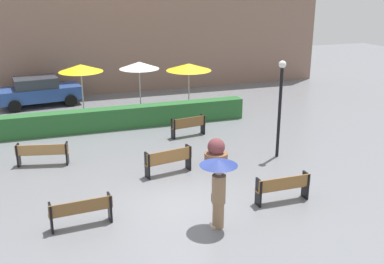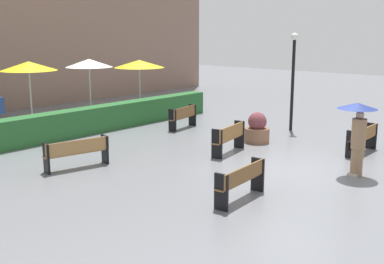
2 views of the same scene
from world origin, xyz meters
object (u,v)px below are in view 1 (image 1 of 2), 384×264
patio_umbrella_yellow (81,68)px  parked_car (39,91)px  lamp_post (280,99)px  patio_umbrella_yellow_far (189,67)px  bench_back_row (189,125)px  pedestrian_with_umbrella (218,183)px  planter_pot (216,154)px  bench_mid_center (169,160)px  bench_near_right (283,187)px  bench_near_left (81,210)px  patio_umbrella_white (139,65)px  bench_far_left (42,153)px

patio_umbrella_yellow → parked_car: (-2.02, 3.17, -1.67)m
lamp_post → patio_umbrella_yellow_far: bearing=99.6°
bench_back_row → pedestrian_with_umbrella: bearing=-102.2°
planter_pot → patio_umbrella_yellow: (-3.94, 7.89, 2.03)m
bench_mid_center → lamp_post: (4.45, 0.32, 1.76)m
bench_near_right → patio_umbrella_yellow: bearing=113.1°
bench_near_left → pedestrian_with_umbrella: bearing=-18.3°
patio_umbrella_yellow → patio_umbrella_yellow_far: (5.31, -0.50, -0.17)m
lamp_post → patio_umbrella_yellow: size_ratio=1.40×
planter_pot → parked_car: 12.56m
bench_near_left → parked_car: parked_car is taller
bench_mid_center → bench_back_row: (1.95, 3.71, -0.02)m
bench_near_left → patio_umbrella_white: 11.78m
patio_umbrella_yellow_far → parked_car: 8.32m
bench_mid_center → bench_back_row: bench_mid_center is taller
bench_far_left → patio_umbrella_yellow_far: (7.41, 5.34, 1.82)m
planter_pot → bench_far_left: bearing=161.3°
bench_back_row → bench_near_left: bearing=-128.9°
patio_umbrella_yellow → patio_umbrella_white: size_ratio=1.01×
bench_near_right → patio_umbrella_white: 11.65m
bench_near_left → bench_near_right: 6.04m
bench_near_left → planter_pot: (5.15, 2.96, -0.04)m
bench_far_left → patio_umbrella_yellow: bearing=70.2°
patio_umbrella_yellow_far → patio_umbrella_yellow: bearing=174.7°
bench_far_left → planter_pot: planter_pot is taller
bench_far_left → patio_umbrella_yellow: (2.11, 5.84, 1.98)m
bench_near_right → planter_pot: 3.51m
bench_near_left → bench_near_right: size_ratio=1.00×
bench_far_left → patio_umbrella_yellow_far: patio_umbrella_yellow_far is taller
bench_far_left → lamp_post: (8.64, -1.92, 1.81)m
patio_umbrella_yellow → bench_back_row: bearing=-47.3°
patio_umbrella_yellow → pedestrian_with_umbrella: bearing=-78.8°
bench_near_left → bench_near_right: bearing=-4.2°
bench_far_left → parked_car: 9.01m
planter_pot → patio_umbrella_yellow_far: 7.74m
bench_near_left → pedestrian_with_umbrella: pedestrian_with_umbrella is taller
bench_mid_center → pedestrian_with_umbrella: size_ratio=0.89×
lamp_post → parked_car: lamp_post is taller
bench_back_row → parked_car: 9.67m
bench_mid_center → bench_far_left: size_ratio=0.92×
patio_umbrella_yellow → bench_near_left: bearing=-96.4°
bench_far_left → lamp_post: size_ratio=0.51×
bench_mid_center → parked_car: bearing=110.0°
lamp_post → parked_car: (-8.55, 10.93, -1.49)m
bench_far_left → patio_umbrella_yellow_far: size_ratio=0.76×
bench_near_right → parked_car: parked_car is taller
bench_mid_center → patio_umbrella_white: 8.36m
bench_mid_center → parked_car: size_ratio=0.40×
lamp_post → parked_car: size_ratio=0.86×
patio_umbrella_yellow → patio_umbrella_yellow_far: size_ratio=1.07×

